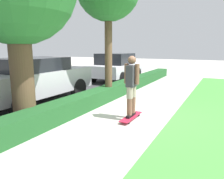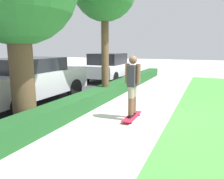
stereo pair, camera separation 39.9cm
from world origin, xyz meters
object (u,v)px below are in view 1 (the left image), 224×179
object	(u,v)px
skater_person	(132,85)
parked_car_rear	(116,67)
skateboard	(131,117)
parked_car_middle	(35,79)

from	to	relation	value
skater_person	parked_car_rear	distance (m)	6.92
skateboard	parked_car_middle	xyz separation A→B (m)	(0.10, 3.57, 0.77)
skateboard	parked_car_rear	distance (m)	6.96
skater_person	parked_car_rear	bearing A→B (deg)	29.86
skateboard	parked_car_middle	size ratio (longest dim) A/B	0.25
skater_person	parked_car_rear	world-z (taller)	skater_person
skater_person	parked_car_rear	size ratio (longest dim) A/B	0.41
skateboard	skater_person	bearing A→B (deg)	-14.04
skater_person	parked_car_middle	distance (m)	3.57
parked_car_middle	parked_car_rear	world-z (taller)	parked_car_rear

